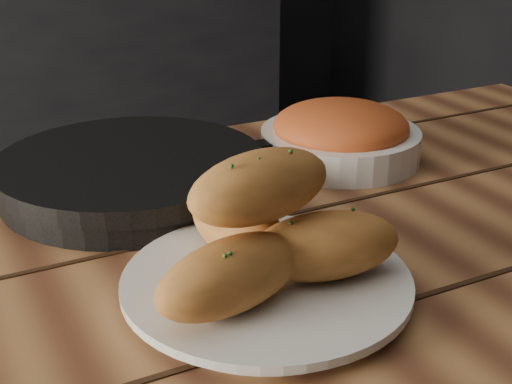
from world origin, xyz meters
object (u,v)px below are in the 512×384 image
object	(u,v)px
bread_rolls	(263,233)
bowl	(340,135)
table	(258,368)
plate	(266,285)
skillet	(133,173)

from	to	relation	value
bread_rolls	bowl	xyz separation A→B (m)	(0.25, 0.26, -0.03)
table	plate	xyz separation A→B (m)	(-0.01, -0.03, 0.12)
table	bread_rolls	size ratio (longest dim) A/B	5.94
bowl	skillet	bearing A→B (deg)	176.53
table	plate	size ratio (longest dim) A/B	5.62
bread_rolls	bowl	world-z (taller)	bread_rolls
bread_rolls	bowl	distance (m)	0.36
table	bread_rolls	bearing A→B (deg)	-110.39
skillet	bowl	bearing A→B (deg)	-3.47
bread_rolls	bowl	size ratio (longest dim) A/B	1.16
plate	bowl	size ratio (longest dim) A/B	1.22
skillet	table	bearing A→B (deg)	-80.43
bread_rolls	bowl	bearing A→B (deg)	46.08
bread_rolls	table	bearing A→B (deg)	69.61
table	bowl	xyz separation A→B (m)	(0.23, 0.22, 0.14)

